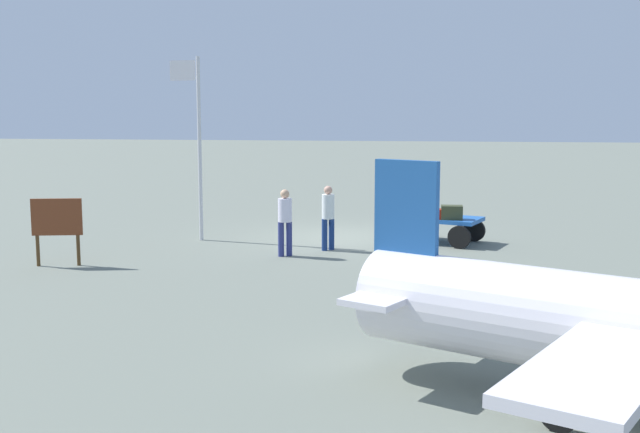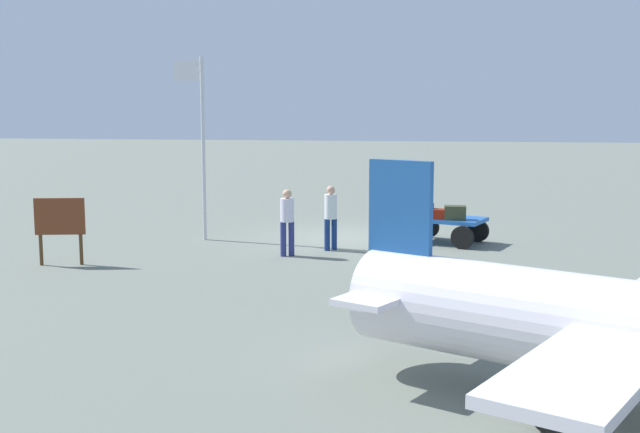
{
  "view_description": "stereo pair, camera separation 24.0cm",
  "coord_description": "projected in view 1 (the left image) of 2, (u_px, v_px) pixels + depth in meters",
  "views": [
    {
      "loc": [
        -2.3,
        20.94,
        3.52
      ],
      "look_at": [
        -0.17,
        6.0,
        1.41
      ],
      "focal_mm": 44.26,
      "sensor_mm": 36.0,
      "label": 1
    },
    {
      "loc": [
        -2.54,
        20.9,
        3.52
      ],
      "look_at": [
        -0.17,
        6.0,
        1.41
      ],
      "focal_mm": 44.26,
      "sensor_mm": 36.0,
      "label": 2
    }
  ],
  "objects": [
    {
      "name": "flagpole",
      "position": [
        196.0,
        135.0,
        20.55
      ],
      "size": [
        0.82,
        0.17,
        4.8
      ],
      "color": "silver",
      "rests_on": "ground"
    },
    {
      "name": "suitcase_navy",
      "position": [
        452.0,
        212.0,
        19.97
      ],
      "size": [
        0.54,
        0.38,
        0.35
      ],
      "color": "#353B24",
      "rests_on": "luggage_cart"
    },
    {
      "name": "suitcase_maroon",
      "position": [
        435.0,
        214.0,
        20.09
      ],
      "size": [
        0.54,
        0.47,
        0.25
      ],
      "color": "maroon",
      "rests_on": "luggage_cart"
    },
    {
      "name": "worker_trailing",
      "position": [
        285.0,
        218.0,
        18.55
      ],
      "size": [
        0.44,
        0.44,
        1.59
      ],
      "color": "navy",
      "rests_on": "ground"
    },
    {
      "name": "suitcase_tan",
      "position": [
        419.0,
        210.0,
        20.28
      ],
      "size": [
        0.58,
        0.45,
        0.4
      ],
      "color": "navy",
      "rests_on": "luggage_cart"
    },
    {
      "name": "ground_plane",
      "position": [
        345.0,
        237.0,
        21.34
      ],
      "size": [
        120.0,
        120.0,
        0.0
      ],
      "primitive_type": "plane",
      "color": "slate"
    },
    {
      "name": "worker_lead",
      "position": [
        328.0,
        214.0,
        19.33
      ],
      "size": [
        0.43,
        0.43,
        1.59
      ],
      "color": "navy",
      "rests_on": "ground"
    },
    {
      "name": "signboard",
      "position": [
        57.0,
        222.0,
        17.41
      ],
      "size": [
        1.09,
        0.3,
        1.51
      ],
      "color": "#4C3319",
      "rests_on": "ground"
    },
    {
      "name": "luggage_cart",
      "position": [
        441.0,
        224.0,
        20.46
      ],
      "size": [
        2.3,
        1.94,
        0.68
      ],
      "color": "#215BAF",
      "rests_on": "ground"
    }
  ]
}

